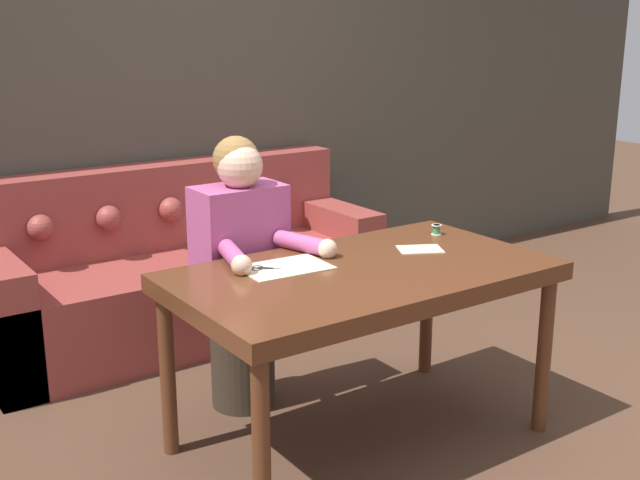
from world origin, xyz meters
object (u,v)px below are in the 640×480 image
at_px(couch, 181,275).
at_px(thread_spool, 436,230).
at_px(person, 242,276).
at_px(dining_table, 362,286).
at_px(scissors, 267,269).

height_order(couch, thread_spool, couch).
distance_m(couch, person, 0.99).
bearing_deg(person, thread_spool, -23.45).
distance_m(dining_table, person, 0.59).
relative_size(dining_table, scissors, 8.22).
bearing_deg(scissors, thread_spool, 0.81).
xyz_separation_m(person, scissors, (-0.09, -0.36, 0.14)).
bearing_deg(person, dining_table, -67.77).
relative_size(couch, thread_spool, 47.15).
relative_size(couch, person, 1.78).
bearing_deg(thread_spool, person, 156.55).
bearing_deg(couch, dining_table, -87.15).
distance_m(dining_table, couch, 1.53).
xyz_separation_m(dining_table, person, (-0.22, 0.55, -0.07)).
height_order(dining_table, couch, couch).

